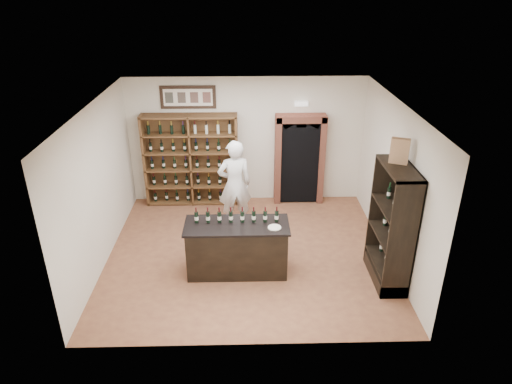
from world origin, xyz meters
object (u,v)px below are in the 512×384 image
wine_shelf (191,160)px  counter_bottle_0 (196,217)px  side_cabinet (391,243)px  wine_crate (400,151)px  tasting_counter (237,248)px  shopkeeper (235,185)px

wine_shelf → counter_bottle_0: size_ratio=7.33×
wine_shelf → side_cabinet: size_ratio=1.00×
counter_bottle_0 → wine_crate: size_ratio=0.70×
tasting_counter → side_cabinet: 2.75m
tasting_counter → counter_bottle_0: 0.95m
wine_shelf → side_cabinet: same height
wine_shelf → tasting_counter: 3.19m
side_cabinet → shopkeeper: size_ratio=1.11×
wine_shelf → tasting_counter: (1.10, -2.93, -0.61)m
counter_bottle_0 → side_cabinet: size_ratio=0.14×
tasting_counter → wine_crate: (2.71, -0.12, 1.92)m
counter_bottle_0 → wine_crate: (3.43, -0.21, 1.31)m
wine_shelf → wine_crate: bearing=-38.8°
shopkeeper → wine_crate: bearing=135.1°
counter_bottle_0 → wine_crate: 3.67m
wine_shelf → wine_crate: wine_crate is taller
counter_bottle_0 → side_cabinet: 3.48m
shopkeeper → wine_crate: 3.63m
tasting_counter → counter_bottle_0: (-0.72, 0.09, 0.61)m
shopkeeper → tasting_counter: bearing=81.0°
tasting_counter → counter_bottle_0: size_ratio=6.27×
tasting_counter → shopkeeper: shopkeeper is taller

